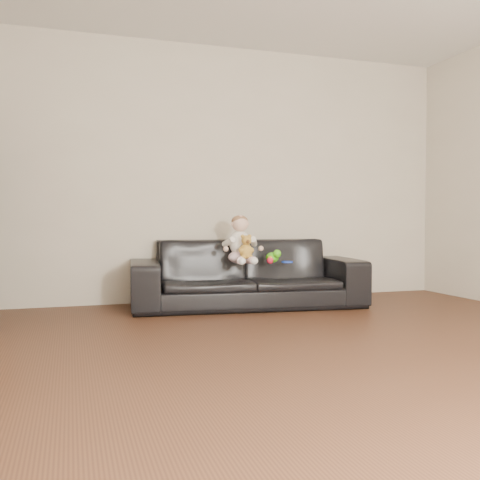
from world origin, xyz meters
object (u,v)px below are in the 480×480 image
object	(u,v)px
toy_green	(272,257)
toy_rattle	(270,260)
teddy_bear	(246,247)
sofa	(247,273)
toy_blue_disc	(287,262)
baby	(240,242)

from	to	relation	value
toy_green	toy_rattle	xyz separation A→B (m)	(-0.06, -0.10, -0.02)
teddy_bear	toy_green	bearing A→B (deg)	28.54
sofa	teddy_bear	world-z (taller)	teddy_bear
toy_rattle	toy_blue_disc	bearing A→B (deg)	18.72
baby	teddy_bear	size ratio (longest dim) A/B	2.05
teddy_bear	toy_blue_disc	world-z (taller)	teddy_bear
toy_blue_disc	toy_green	bearing A→B (deg)	165.98
teddy_bear	toy_rattle	xyz separation A→B (m)	(0.25, 0.06, -0.13)
teddy_bear	toy_rattle	bearing A→B (deg)	14.38
teddy_bear	toy_blue_disc	distance (m)	0.49
sofa	toy_blue_disc	size ratio (longest dim) A/B	19.78
baby	toy_blue_disc	size ratio (longest dim) A/B	4.09
toy_rattle	teddy_bear	bearing A→B (deg)	-167.27
toy_blue_disc	toy_rattle	bearing A→B (deg)	-161.28
baby	toy_green	distance (m)	0.36
toy_green	toy_blue_disc	distance (m)	0.15
toy_green	teddy_bear	bearing A→B (deg)	-153.11
teddy_bear	toy_blue_disc	xyz separation A→B (m)	(0.45, 0.12, -0.15)
sofa	toy_rattle	size ratio (longest dim) A/B	34.63
sofa	toy_green	distance (m)	0.29
baby	toy_green	world-z (taller)	baby
sofa	toy_rattle	bearing A→B (deg)	-44.15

